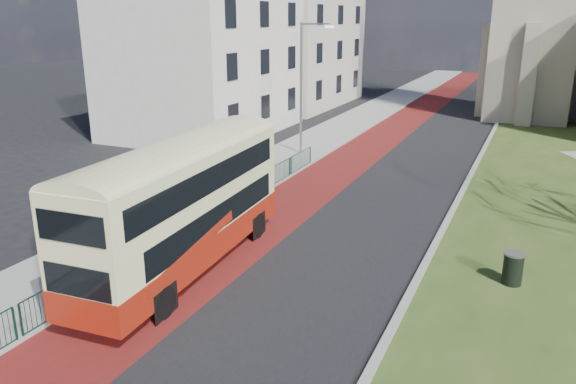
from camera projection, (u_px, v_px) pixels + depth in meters
The scene contains 12 objects.
ground at pixel (213, 284), 18.50m from camera, with size 160.00×160.00×0.00m, color black.
road_carriageway at pixel (401, 157), 35.32m from camera, with size 9.00×120.00×0.01m, color black.
bus_lane at pixel (359, 153), 36.38m from camera, with size 3.40×120.00×0.01m, color #591414.
pavement_west at pixel (305, 146), 37.85m from camera, with size 4.00×120.00×0.12m, color gray.
kerb_west at pixel (333, 149), 37.06m from camera, with size 0.25×120.00×0.13m, color #999993.
kerb_east at pixel (481, 156), 35.24m from camera, with size 0.25×80.00×0.13m, color #999993.
pedestrian_railing at pixel (202, 218), 22.97m from camera, with size 0.07×24.00×1.12m.
street_block_near at pixel (204, 44), 41.18m from camera, with size 10.30×14.30×13.00m.
street_block_far at pixel (292, 45), 55.33m from camera, with size 10.30×16.30×11.50m.
streetlamp at pixel (303, 82), 34.50m from camera, with size 2.13×0.18×8.00m.
bus at pixel (183, 201), 18.90m from camera, with size 3.05×10.63×4.39m.
litter_bin at pixel (513, 268), 18.29m from camera, with size 0.76×0.76×1.10m.
Camera 1 is at (9.13, -14.26, 8.43)m, focal length 35.00 mm.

